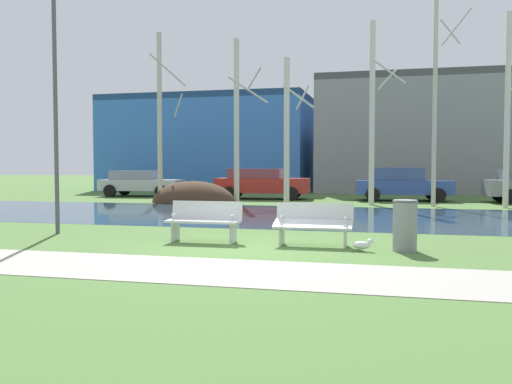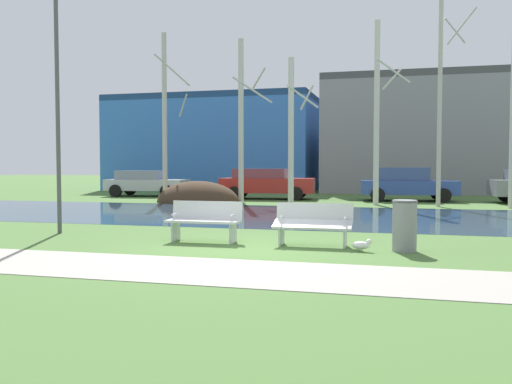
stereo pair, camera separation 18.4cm
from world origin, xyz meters
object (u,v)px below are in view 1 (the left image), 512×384
Objects in this scene: bench_left at (204,220)px; trash_bin at (405,225)px; parked_sedan_second_red at (261,183)px; streetlamp at (55,71)px; bench_right at (313,223)px; parked_hatch_third_blue at (401,183)px; parked_van_nearest_silver at (140,182)px; seagull at (363,245)px.

trash_bin is at bearing -3.83° from bench_left.
bench_left is 14.92m from parked_sedan_second_red.
trash_bin is 8.81m from streetlamp.
bench_right is at bearing -72.76° from parked_sedan_second_red.
parked_hatch_third_blue reaches higher than bench_left.
parked_van_nearest_silver is at bearing 178.10° from parked_hatch_third_blue.
parked_hatch_third_blue is at bearing 86.37° from seagull.
streetlamp is at bearing -96.86° from parked_sedan_second_red.
parked_sedan_second_red is at bearing 113.03° from trash_bin.
parked_van_nearest_silver is at bearing 129.84° from trash_bin.
parked_van_nearest_silver is 13.33m from parked_hatch_third_blue.
seagull is at bearing -93.63° from parked_hatch_third_blue.
bench_left reaches higher than seagull.
streetlamp is (-6.29, 0.51, 3.43)m from bench_right.
trash_bin is 0.17× the size of streetlamp.
streetlamp is 16.08m from parked_van_nearest_silver.
trash_bin reaches higher than seagull.
bench_left is 0.37× the size of parked_van_nearest_silver.
bench_right is at bearing 171.22° from trash_bin.
parked_van_nearest_silver is at bearing 174.06° from parked_sedan_second_red.
parked_hatch_third_blue is (4.38, 15.01, 0.34)m from bench_left.
bench_left is 1.62× the size of trash_bin.
parked_hatch_third_blue is (0.98, 15.53, 0.68)m from seagull.
seagull is 15.58m from parked_hatch_third_blue.
bench_right is 1.83m from trash_bin.
trash_bin is 0.91m from seagull.
seagull is 20.19m from parked_van_nearest_silver.
parked_van_nearest_silver is 0.93× the size of parked_sedan_second_red.
streetlamp is 1.34× the size of parked_hatch_third_blue.
streetlamp is (-7.32, 1.03, 3.77)m from seagull.
bench_right is (2.37, 0.00, 0.00)m from bench_left.
seagull is 8.29m from streetlamp.
seagull is 0.09× the size of parked_sedan_second_red.
parked_sedan_second_red is (-6.39, 15.03, 0.28)m from trash_bin.
streetlamp is 1.28× the size of parked_sedan_second_red.
parked_van_nearest_silver is 0.98× the size of parked_hatch_third_blue.
parked_hatch_third_blue reaches higher than parked_van_nearest_silver.
streetlamp reaches higher than parked_sedan_second_red.
bench_left is at bearing 171.21° from seagull.
seagull is 16.28m from parked_sedan_second_red.
parked_van_nearest_silver is (-11.31, 15.45, 0.26)m from bench_right.
bench_right is 1.62× the size of trash_bin.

